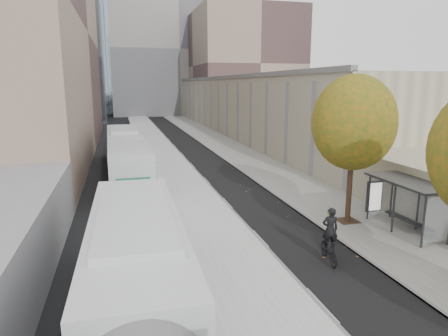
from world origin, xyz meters
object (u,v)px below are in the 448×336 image
object	(u,v)px
bus_far	(126,153)
cyclist	(329,242)
bus_shelter	(412,189)
distant_car	(124,137)

from	to	relation	value
bus_far	cyclist	xyz separation A→B (m)	(7.65, -19.01, -0.85)
cyclist	bus_shelter	bearing A→B (deg)	29.63
bus_far	distant_car	size ratio (longest dim) A/B	4.98
distant_car	cyclist	bearing A→B (deg)	-91.90
bus_far	cyclist	distance (m)	20.51
cyclist	distant_car	xyz separation A→B (m)	(-7.51, 38.08, -0.22)
bus_shelter	distant_car	xyz separation A→B (m)	(-12.98, 36.02, -1.54)
cyclist	distant_car	bearing A→B (deg)	110.14
bus_shelter	cyclist	xyz separation A→B (m)	(-5.47, -2.06, -1.33)
bus_far	cyclist	world-z (taller)	bus_far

